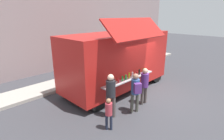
{
  "coord_description": "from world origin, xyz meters",
  "views": [
    {
      "loc": [
        -7.16,
        -4.18,
        3.86
      ],
      "look_at": [
        -1.32,
        1.52,
        1.3
      ],
      "focal_mm": 28.33,
      "sensor_mm": 36.0,
      "label": 1
    }
  ],
  "objects_px": {
    "trash_bin": "(133,59)",
    "customer_mid_with_backpack": "(135,89)",
    "customer_front_ordering": "(145,83)",
    "customer_rear_waiting": "(111,92)",
    "food_truck_main": "(118,59)",
    "child_near_queue": "(109,111)"
  },
  "relations": [
    {
      "from": "customer_mid_with_backpack",
      "to": "customer_rear_waiting",
      "type": "relative_size",
      "value": 0.94
    },
    {
      "from": "food_truck_main",
      "to": "customer_mid_with_backpack",
      "type": "xyz_separation_m",
      "value": [
        -1.36,
        -2.23,
        -0.6
      ]
    },
    {
      "from": "trash_bin",
      "to": "food_truck_main",
      "type": "bearing_deg",
      "value": -152.12
    },
    {
      "from": "food_truck_main",
      "to": "customer_mid_with_backpack",
      "type": "bearing_deg",
      "value": -121.33
    },
    {
      "from": "customer_front_ordering",
      "to": "customer_mid_with_backpack",
      "type": "bearing_deg",
      "value": 107.2
    },
    {
      "from": "food_truck_main",
      "to": "child_near_queue",
      "type": "bearing_deg",
      "value": -141.8
    },
    {
      "from": "customer_mid_with_backpack",
      "to": "customer_rear_waiting",
      "type": "height_order",
      "value": "customer_rear_waiting"
    },
    {
      "from": "food_truck_main",
      "to": "customer_mid_with_backpack",
      "type": "height_order",
      "value": "food_truck_main"
    },
    {
      "from": "customer_mid_with_backpack",
      "to": "child_near_queue",
      "type": "distance_m",
      "value": 1.59
    },
    {
      "from": "customer_front_ordering",
      "to": "child_near_queue",
      "type": "distance_m",
      "value": 2.46
    },
    {
      "from": "trash_bin",
      "to": "customer_front_ordering",
      "type": "distance_m",
      "value": 6.58
    },
    {
      "from": "customer_front_ordering",
      "to": "customer_rear_waiting",
      "type": "distance_m",
      "value": 1.83
    },
    {
      "from": "trash_bin",
      "to": "child_near_queue",
      "type": "distance_m",
      "value": 8.65
    },
    {
      "from": "customer_mid_with_backpack",
      "to": "child_near_queue",
      "type": "bearing_deg",
      "value": 124.71
    },
    {
      "from": "customer_rear_waiting",
      "to": "child_near_queue",
      "type": "bearing_deg",
      "value": 178.22
    },
    {
      "from": "customer_front_ordering",
      "to": "customer_rear_waiting",
      "type": "relative_size",
      "value": 0.94
    },
    {
      "from": "customer_mid_with_backpack",
      "to": "customer_rear_waiting",
      "type": "bearing_deg",
      "value": 95.8
    },
    {
      "from": "customer_mid_with_backpack",
      "to": "child_near_queue",
      "type": "height_order",
      "value": "customer_mid_with_backpack"
    },
    {
      "from": "customer_rear_waiting",
      "to": "child_near_queue",
      "type": "relative_size",
      "value": 1.48
    },
    {
      "from": "customer_front_ordering",
      "to": "child_near_queue",
      "type": "bearing_deg",
      "value": 101.8
    },
    {
      "from": "trash_bin",
      "to": "customer_mid_with_backpack",
      "type": "distance_m",
      "value": 7.36
    },
    {
      "from": "customer_mid_with_backpack",
      "to": "customer_rear_waiting",
      "type": "distance_m",
      "value": 1.04
    }
  ]
}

